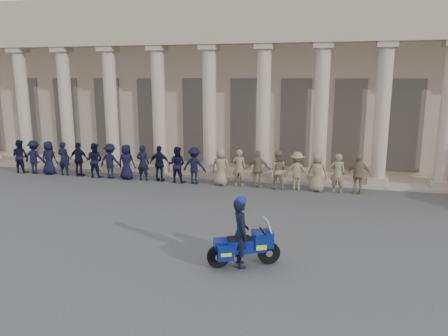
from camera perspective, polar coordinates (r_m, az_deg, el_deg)
ground at (r=13.84m, az=-6.05°, el=-8.81°), size 90.00×90.00×0.00m
building at (r=27.23m, az=4.84°, el=11.18°), size 40.00×12.50×9.00m
officer_rank at (r=20.53m, az=-7.55°, el=0.51°), size 17.53×0.64×1.69m
motorcycle at (r=11.58m, az=2.70°, el=-10.12°), size 1.83×1.20×1.26m
rider at (r=11.41m, az=2.19°, el=-8.30°), size 0.67×0.79×1.91m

